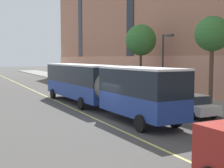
{
  "coord_description": "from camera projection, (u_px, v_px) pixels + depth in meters",
  "views": [
    {
      "loc": [
        -9.23,
        -18.45,
        4.19
      ],
      "look_at": [
        3.02,
        6.95,
        1.8
      ],
      "focal_mm": 50.0,
      "sensor_mm": 36.0,
      "label": 1
    }
  ],
  "objects": [
    {
      "name": "city_bus",
      "position": [
        97.0,
        84.0,
        25.21
      ],
      "size": [
        3.49,
        19.72,
        3.58
      ],
      "color": "navy",
      "rests_on": "ground"
    },
    {
      "name": "parked_car_red_3",
      "position": [
        90.0,
        84.0,
        39.7
      ],
      "size": [
        2.11,
        4.83,
        1.56
      ],
      "color": "#B21E19",
      "rests_on": "ground"
    },
    {
      "name": "street_lamp",
      "position": [
        164.0,
        60.0,
        28.01
      ],
      "size": [
        0.36,
        1.48,
        6.12
      ],
      "color": "#2D2D30",
      "rests_on": "sidewalk"
    },
    {
      "name": "parked_car_champagne_2",
      "position": [
        59.0,
        78.0,
        52.67
      ],
      "size": [
        2.05,
        4.74,
        1.56
      ],
      "color": "#BCAD89",
      "rests_on": "ground"
    },
    {
      "name": "parked_car_white_4",
      "position": [
        72.0,
        81.0,
        46.38
      ],
      "size": [
        1.97,
        4.51,
        1.56
      ],
      "color": "silver",
      "rests_on": "ground"
    },
    {
      "name": "parked_car_white_0",
      "position": [
        191.0,
        105.0,
        22.43
      ],
      "size": [
        2.08,
        4.49,
        1.56
      ],
      "color": "silver",
      "rests_on": "ground"
    },
    {
      "name": "street_tree_far_uptown",
      "position": [
        141.0,
        40.0,
        35.07
      ],
      "size": [
        3.48,
        3.48,
        7.77
      ],
      "color": "brown",
      "rests_on": "sidewalk"
    },
    {
      "name": "parked_car_champagne_6",
      "position": [
        132.0,
        93.0,
        29.83
      ],
      "size": [
        2.03,
        4.32,
        1.56
      ],
      "color": "#BCAD89",
      "rests_on": "ground"
    },
    {
      "name": "sidewalk",
      "position": [
        197.0,
        104.0,
        27.73
      ],
      "size": [
        5.89,
        160.0,
        0.15
      ],
      "primitive_type": "cube",
      "color": "gray",
      "rests_on": "ground"
    },
    {
      "name": "street_tree_mid_block",
      "position": [
        212.0,
        35.0,
        25.1
      ],
      "size": [
        2.83,
        2.83,
        7.37
      ],
      "color": "brown",
      "rests_on": "sidewalk"
    },
    {
      "name": "ground_plane",
      "position": [
        116.0,
        120.0,
        20.91
      ],
      "size": [
        260.0,
        260.0,
        0.0
      ],
      "primitive_type": "plane",
      "color": "#4C4947"
    },
    {
      "name": "lane_centerline",
      "position": [
        85.0,
        114.0,
        23.13
      ],
      "size": [
        0.16,
        140.0,
        0.01
      ],
      "primitive_type": "cube",
      "color": "#E0D66B",
      "rests_on": "ground"
    }
  ]
}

